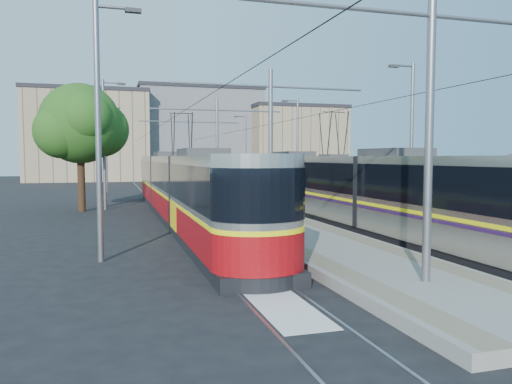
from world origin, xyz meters
name	(u,v)px	position (x,y,z in m)	size (l,w,h in m)	color
ground	(349,260)	(0.00, 0.00, 0.00)	(160.00, 160.00, 0.00)	black
platform	(227,206)	(0.00, 17.00, 0.15)	(4.00, 50.00, 0.30)	gray
tactile_strip_left	(205,204)	(-1.45, 17.00, 0.30)	(0.70, 50.00, 0.01)	gray
tactile_strip_right	(249,203)	(1.45, 17.00, 0.30)	(0.70, 50.00, 0.01)	gray
rails	(227,208)	(0.00, 17.00, 0.02)	(8.71, 70.00, 0.03)	gray
track_arrow	(269,294)	(-3.60, -3.00, 0.01)	(1.20, 5.00, 0.01)	silver
tram_left	(182,187)	(-3.60, 11.72, 1.71)	(2.43, 29.50, 5.50)	black
tram_right	(333,185)	(3.60, 8.88, 1.86)	(2.43, 28.12, 5.50)	black
catenary	(238,135)	(0.00, 14.15, 4.52)	(9.20, 70.00, 7.00)	slate
street_lamps	(214,144)	(0.00, 21.00, 4.18)	(15.18, 38.22, 8.00)	slate
shelter	(226,184)	(-0.08, 17.01, 1.55)	(0.96, 1.23, 2.38)	black
tree	(86,125)	(-8.53, 17.70, 5.16)	(5.25, 4.86, 7.63)	#382314
building_left	(88,136)	(-10.00, 60.00, 6.24)	(16.32, 12.24, 12.46)	tan
building_centre	(197,134)	(6.00, 64.00, 6.87)	(18.36, 14.28, 13.72)	slate
building_right	(294,143)	(20.00, 58.00, 5.51)	(14.28, 10.20, 10.99)	tan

